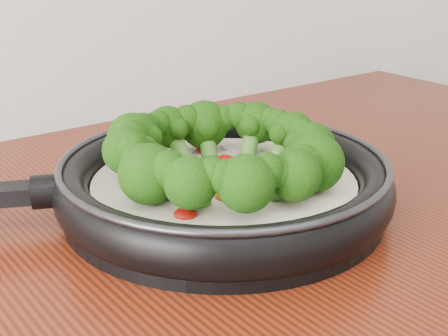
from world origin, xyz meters
TOP-DOWN VIEW (x-y plane):
  - skillet at (0.09, 1.10)m, footprint 0.59×0.48m

SIDE VIEW (x-z plane):
  - skillet at x=0.09m, z-range 0.89..0.99m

